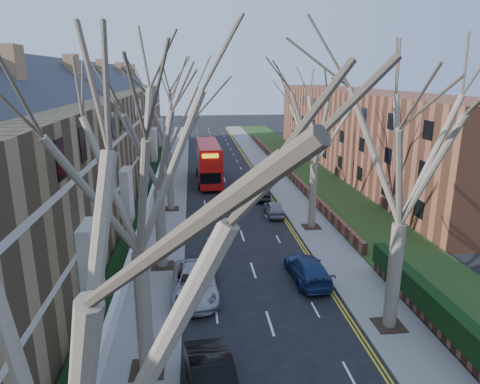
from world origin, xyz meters
name	(u,v)px	position (x,y,z in m)	size (l,w,h in m)	color
pavement_left	(173,181)	(-6.00, 39.00, 0.06)	(3.00, 102.00, 0.12)	slate
pavement_right	(275,178)	(6.00, 39.00, 0.06)	(3.00, 102.00, 0.12)	slate
terrace_left	(83,146)	(-13.65, 31.00, 5.53)	(9.70, 78.00, 13.60)	olive
flats_right	(359,131)	(17.46, 43.00, 4.98)	(13.97, 54.00, 10.00)	brown
front_wall_left	(152,195)	(-7.65, 31.00, 0.62)	(0.30, 78.00, 1.00)	white
grass_verge_right	(312,176)	(10.50, 39.00, 0.15)	(6.00, 102.00, 0.06)	#1B3814
tree_left_near	(38,307)	(-5.70, -4.00, 8.93)	(9.80, 9.80, 13.73)	brown
tree_left_mid	(132,144)	(-5.70, 6.00, 9.56)	(10.50, 10.50, 14.71)	brown
tree_left_far	(155,122)	(-5.70, 16.00, 9.24)	(10.15, 10.15, 14.22)	brown
tree_left_dist	(166,103)	(-5.70, 28.00, 9.56)	(10.50, 10.50, 14.71)	brown
tree_right_mid	(409,132)	(5.70, 8.00, 9.56)	(10.50, 10.50, 14.71)	brown
tree_right_far	(317,112)	(5.70, 22.00, 9.24)	(10.15, 10.15, 14.22)	brown
double_decker_bus	(209,164)	(-1.86, 38.13, 2.15)	(2.84, 10.48, 4.38)	red
car_left_mid	(213,383)	(-3.07, 4.11, 0.79)	(1.66, 4.77, 1.57)	black
car_left_far	(195,283)	(-3.67, 12.25, 0.76)	(2.51, 5.45, 1.51)	#AFAEB4
car_right_near	(308,269)	(3.05, 13.36, 0.70)	(1.97, 4.83, 1.40)	navy
car_right_mid	(274,208)	(3.30, 25.54, 0.64)	(1.51, 3.76, 1.28)	gray
car_right_far	(262,192)	(3.09, 30.68, 0.69)	(1.46, 4.19, 1.38)	black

